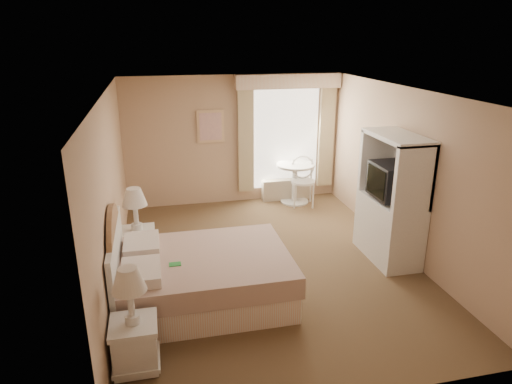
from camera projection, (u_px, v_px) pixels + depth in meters
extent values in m
cube|color=brown|center=(268.00, 263.00, 6.75)|extent=(4.20, 5.50, 0.01)
cube|color=silver|center=(269.00, 92.00, 5.93)|extent=(4.20, 5.50, 0.01)
cube|color=#CFAA8A|center=(234.00, 140.00, 8.88)|extent=(4.20, 0.01, 2.50)
cube|color=#CFAA8A|center=(349.00, 283.00, 3.81)|extent=(4.20, 0.01, 2.50)
cube|color=#CFAA8A|center=(111.00, 194.00, 5.91)|extent=(0.01, 5.50, 2.50)
cube|color=#CFAA8A|center=(405.00, 173.00, 6.78)|extent=(0.01, 5.50, 2.50)
cube|color=white|center=(286.00, 138.00, 9.07)|extent=(1.30, 0.02, 2.00)
cube|color=#C4AF89|center=(246.00, 141.00, 8.85)|extent=(0.30, 0.08, 2.05)
cube|color=#C4AF89|center=(326.00, 137.00, 9.19)|extent=(0.30, 0.08, 2.05)
cube|color=#E1B092|center=(289.00, 81.00, 8.62)|extent=(2.05, 0.20, 0.28)
cube|color=beige|center=(286.00, 189.00, 9.33)|extent=(1.00, 0.22, 0.42)
cube|color=#DAB186|center=(210.00, 126.00, 8.66)|extent=(0.52, 0.03, 0.62)
cube|color=beige|center=(211.00, 127.00, 8.64)|extent=(0.42, 0.02, 0.52)
cube|color=#E1B092|center=(206.00, 287.00, 5.78)|extent=(2.03, 1.55, 0.35)
cube|color=#CAAB97|center=(205.00, 266.00, 5.68)|extent=(2.09, 1.61, 0.27)
cube|color=silver|center=(141.00, 273.00, 5.12)|extent=(0.44, 0.60, 0.14)
cube|color=silver|center=(142.00, 245.00, 5.80)|extent=(0.44, 0.60, 0.14)
cube|color=green|center=(175.00, 264.00, 5.42)|extent=(0.14, 0.10, 0.01)
cube|color=silver|center=(117.00, 271.00, 5.44)|extent=(0.06, 1.64, 1.06)
cylinder|color=#9D7253|center=(117.00, 264.00, 5.41)|extent=(0.05, 1.45, 1.45)
cube|color=white|center=(135.00, 347.00, 4.57)|extent=(0.43, 0.43, 0.46)
cube|color=white|center=(133.00, 325.00, 4.48)|extent=(0.46, 0.46, 0.06)
cube|color=white|center=(137.00, 360.00, 4.62)|extent=(0.46, 0.46, 0.05)
cylinder|color=silver|center=(133.00, 319.00, 4.46)|extent=(0.15, 0.15, 0.09)
cylinder|color=silver|center=(131.00, 302.00, 4.40)|extent=(0.06, 0.06, 0.37)
cone|color=silver|center=(128.00, 279.00, 4.31)|extent=(0.33, 0.33, 0.24)
cube|color=white|center=(139.00, 249.00, 6.61)|extent=(0.45, 0.45, 0.49)
cube|color=white|center=(137.00, 232.00, 6.52)|extent=(0.49, 0.49, 0.06)
cube|color=white|center=(140.00, 259.00, 6.67)|extent=(0.49, 0.49, 0.05)
cylinder|color=silver|center=(137.00, 227.00, 6.50)|extent=(0.16, 0.16, 0.10)
cylinder|color=silver|center=(136.00, 214.00, 6.43)|extent=(0.07, 0.07, 0.39)
cone|color=silver|center=(134.00, 197.00, 6.35)|extent=(0.35, 0.35, 0.25)
cylinder|color=silver|center=(294.00, 201.00, 9.20)|extent=(0.56, 0.56, 0.03)
cylinder|color=silver|center=(295.00, 183.00, 9.08)|extent=(0.09, 0.09, 0.75)
cylinder|color=white|center=(296.00, 165.00, 8.95)|extent=(0.75, 0.75, 0.04)
cylinder|color=silver|center=(295.00, 197.00, 8.80)|extent=(0.03, 0.03, 0.47)
cylinder|color=silver|center=(313.00, 197.00, 8.80)|extent=(0.03, 0.03, 0.47)
cylinder|color=silver|center=(293.00, 191.00, 9.14)|extent=(0.03, 0.03, 0.47)
cylinder|color=silver|center=(311.00, 191.00, 9.14)|extent=(0.03, 0.03, 0.47)
cylinder|color=white|center=(303.00, 182.00, 8.89)|extent=(0.55, 0.55, 0.04)
torus|color=silver|center=(303.00, 167.00, 8.94)|extent=(0.47, 0.20, 0.45)
cylinder|color=silver|center=(293.00, 169.00, 8.99)|extent=(0.03, 0.03, 0.42)
cylinder|color=silver|center=(311.00, 169.00, 9.00)|extent=(0.03, 0.03, 0.42)
cube|color=white|center=(388.00, 229.00, 6.80)|extent=(0.57, 1.14, 0.93)
cube|color=white|center=(415.00, 180.00, 6.00)|extent=(0.57, 0.08, 0.93)
cube|color=white|center=(377.00, 159.00, 6.98)|extent=(0.57, 0.08, 0.93)
cube|color=white|center=(398.00, 137.00, 6.34)|extent=(0.57, 1.14, 0.06)
cube|color=white|center=(411.00, 168.00, 6.55)|extent=(0.04, 1.14, 0.93)
cube|color=black|center=(392.00, 181.00, 6.54)|extent=(0.50, 0.62, 0.50)
cube|color=black|center=(376.00, 182.00, 6.49)|extent=(0.02, 0.52, 0.41)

